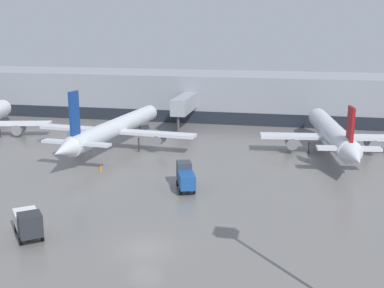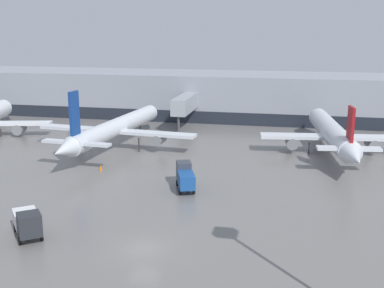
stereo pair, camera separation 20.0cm
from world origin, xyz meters
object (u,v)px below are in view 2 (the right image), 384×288
Objects in this scene: parked_jet_3 at (332,134)px; service_truck_0 at (28,222)px; parked_jet_1 at (116,128)px; service_truck_1 at (185,176)px; traffic_cone_3 at (101,167)px.

parked_jet_3 is 6.37× the size of service_truck_0.
parked_jet_1 is at bearing 148.48° from service_truck_0.
parked_jet_3 is at bearing -60.10° from service_truck_1.
service_truck_1 is at bearing 106.88° from service_truck_0.
service_truck_1 is at bearing 132.54° from parked_jet_3.
parked_jet_3 is at bearing 27.17° from traffic_cone_3.
service_truck_0 is 6.41× the size of traffic_cone_3.
service_truck_1 reaches higher than service_truck_0.
traffic_cone_3 is (-1.73, 20.56, -1.05)m from service_truck_0.
parked_jet_3 is (32.04, 4.25, -0.31)m from parked_jet_1.
parked_jet_3 is at bearing -77.25° from parked_jet_1.
parked_jet_1 is 42.11× the size of traffic_cone_3.
service_truck_0 reaches higher than traffic_cone_3.
parked_jet_3 reaches higher than service_truck_0.
parked_jet_1 is 21.85m from service_truck_1.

